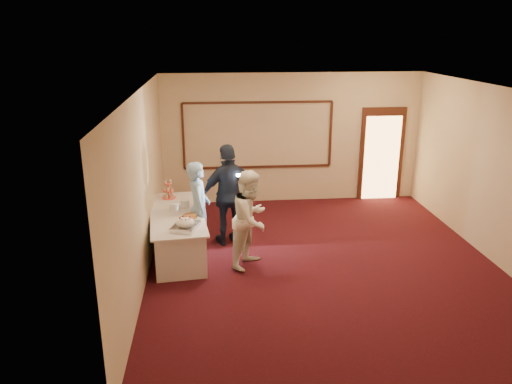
% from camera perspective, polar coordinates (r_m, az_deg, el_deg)
% --- Properties ---
extents(floor, '(7.00, 7.00, 0.00)m').
position_cam_1_polar(floor, '(8.88, 7.64, -8.15)').
color(floor, black).
rests_on(floor, ground).
extents(room_walls, '(6.04, 7.04, 3.02)m').
position_cam_1_polar(room_walls, '(8.20, 8.22, 4.67)').
color(room_walls, beige).
rests_on(room_walls, floor).
extents(wall_molding, '(3.45, 0.04, 1.55)m').
position_cam_1_polar(wall_molding, '(11.51, 0.22, 6.51)').
color(wall_molding, '#35180F').
rests_on(wall_molding, room_walls).
extents(doorway, '(1.05, 0.07, 2.20)m').
position_cam_1_polar(doorway, '(12.24, 14.14, 4.18)').
color(doorway, '#35180F').
rests_on(doorway, floor).
extents(buffet_table, '(1.17, 2.48, 0.77)m').
position_cam_1_polar(buffet_table, '(9.20, -8.94, -4.60)').
color(buffet_table, white).
rests_on(buffet_table, floor).
extents(pavlova_tray, '(0.50, 0.60, 0.19)m').
position_cam_1_polar(pavlova_tray, '(8.30, -8.08, -3.65)').
color(pavlova_tray, '#ACAEB3').
rests_on(pavlova_tray, buffet_table).
extents(cupcake_stand, '(0.27, 0.27, 0.40)m').
position_cam_1_polar(cupcake_stand, '(9.84, -9.95, 0.10)').
color(cupcake_stand, '#F24647').
rests_on(cupcake_stand, buffet_table).
extents(plate_stack_a, '(0.17, 0.17, 0.14)m').
position_cam_1_polar(plate_stack_a, '(9.17, -9.27, -1.67)').
color(plate_stack_a, white).
rests_on(plate_stack_a, buffet_table).
extents(plate_stack_b, '(0.18, 0.18, 0.15)m').
position_cam_1_polar(plate_stack_b, '(9.30, -8.11, -1.31)').
color(plate_stack_b, white).
rests_on(plate_stack_b, buffet_table).
extents(tart, '(0.28, 0.28, 0.06)m').
position_cam_1_polar(tart, '(8.77, -7.55, -2.80)').
color(tart, white).
rests_on(tart, buffet_table).
extents(man, '(0.45, 0.65, 1.72)m').
position_cam_1_polar(man, '(8.97, -6.55, -1.86)').
color(man, '#80ACD7').
rests_on(man, floor).
extents(woman, '(0.99, 1.04, 1.69)m').
position_cam_1_polar(woman, '(8.46, -0.58, -3.08)').
color(woman, white).
rests_on(woman, floor).
extents(guest, '(1.22, 0.83, 1.93)m').
position_cam_1_polar(guest, '(9.31, -3.08, -0.34)').
color(guest, black).
rests_on(guest, floor).
extents(camera_flash, '(0.07, 0.05, 0.05)m').
position_cam_1_polar(camera_flash, '(9.00, -2.03, 1.94)').
color(camera_flash, white).
rests_on(camera_flash, guest).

